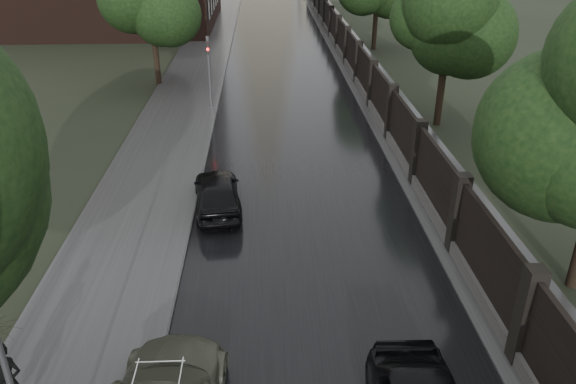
{
  "coord_description": "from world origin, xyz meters",
  "views": [
    {
      "loc": [
        -1.4,
        -5.11,
        9.75
      ],
      "look_at": [
        -0.66,
        11.48,
        1.5
      ],
      "focal_mm": 35.0,
      "sensor_mm": 36.0,
      "label": 1
    }
  ],
  "objects": [
    {
      "name": "hatchback_left",
      "position": [
        -3.15,
        13.19,
        0.69
      ],
      "size": [
        2.07,
        4.19,
        1.38
      ],
      "primitive_type": "imported",
      "rotation": [
        0.0,
        0.0,
        3.25
      ],
      "color": "black",
      "rests_on": "ground"
    },
    {
      "name": "fence_right",
      "position": [
        4.6,
        32.01,
        1.01
      ],
      "size": [
        0.45,
        75.72,
        2.7
      ],
      "color": "#383533",
      "rests_on": "ground"
    },
    {
      "name": "tree_right_b",
      "position": [
        7.5,
        22.0,
        4.95
      ],
      "size": [
        4.08,
        4.08,
        7.01
      ],
      "color": "black",
      "rests_on": "ground"
    },
    {
      "name": "traffic_light",
      "position": [
        -4.3,
        24.99,
        2.4
      ],
      "size": [
        0.16,
        0.32,
        4.0
      ],
      "color": "#59595E",
      "rests_on": "ground"
    }
  ]
}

